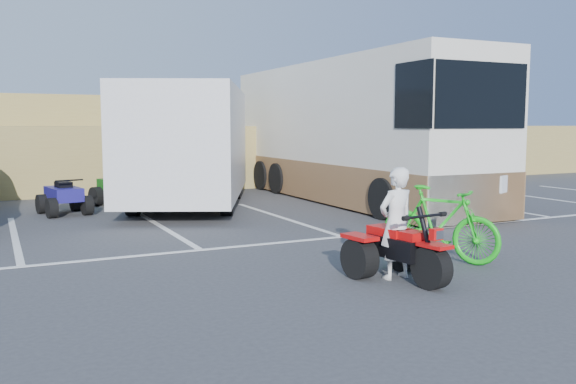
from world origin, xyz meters
name	(u,v)px	position (x,y,z in m)	size (l,w,h in m)	color
ground	(258,284)	(0.00, 0.00, 0.00)	(100.00, 100.00, 0.00)	#3A3A3D
parking_stripes	(217,230)	(0.87, 4.07, 0.00)	(28.00, 5.16, 0.01)	white
grass_embankment	(86,142)	(0.00, 15.48, 1.42)	(40.00, 8.50, 3.10)	olive
red_trike_atv	(403,281)	(1.80, -0.65, 0.00)	(1.09, 1.45, 0.94)	#BF0A0B
rider	(396,223)	(1.78, -0.51, 0.75)	(0.54, 0.36, 1.49)	white
green_dirt_bike	(439,223)	(3.01, 0.10, 0.57)	(0.53, 1.88, 1.13)	#14BF19
cargo_trailer	(189,143)	(1.43, 7.71, 1.60)	(4.93, 6.80, 2.95)	silver
rv_motorhome	(350,142)	(5.86, 7.30, 1.58)	(2.71, 10.17, 3.64)	silver
quad_atv_blue	(65,214)	(-1.57, 7.63, 0.00)	(0.97, 1.29, 0.84)	navy
quad_atv_green	(121,206)	(-0.12, 8.52, 0.00)	(1.04, 1.40, 0.91)	#124E12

